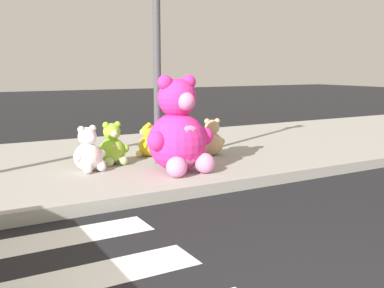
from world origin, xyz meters
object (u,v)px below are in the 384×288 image
Objects in this scene: plush_tan at (212,140)px; plush_yellow at (148,143)px; sign_pole at (157,46)px; plush_lime at (113,147)px; plush_pink_large at (179,133)px; plush_white at (89,153)px.

plush_yellow is at bearing 155.56° from plush_tan.
plush_lime is (-0.59, 0.30, -1.45)m from sign_pole.
plush_tan is (1.04, 0.17, -1.46)m from sign_pole.
plush_pink_large is 2.09× the size of plush_lime.
plush_pink_large is at bearing -30.19° from plush_white.
sign_pole is at bearing -1.83° from plush_white.
sign_pole reaches higher than plush_lime.
plush_lime is at bearing 30.89° from plush_white.
plush_pink_large is at bearing -86.90° from sign_pole.
plush_white is (-1.04, 0.03, -1.45)m from sign_pole.
plush_tan is at bearing 37.05° from plush_pink_large.
plush_tan is at bearing -24.44° from plush_yellow.
plush_yellow is at bearing 80.68° from sign_pole.
sign_pole is at bearing -99.32° from plush_yellow.
plush_lime is at bearing 153.38° from sign_pole.
plush_pink_large is at bearing -142.95° from plush_tan.
sign_pole is at bearing 93.10° from plush_pink_large.
sign_pole is 5.10× the size of plush_white.
plush_yellow is at bearing 23.67° from plush_lime.
plush_white reaches higher than plush_tan.
plush_white and plush_lime have the same top height.
plush_pink_large is 1.27m from plush_white.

